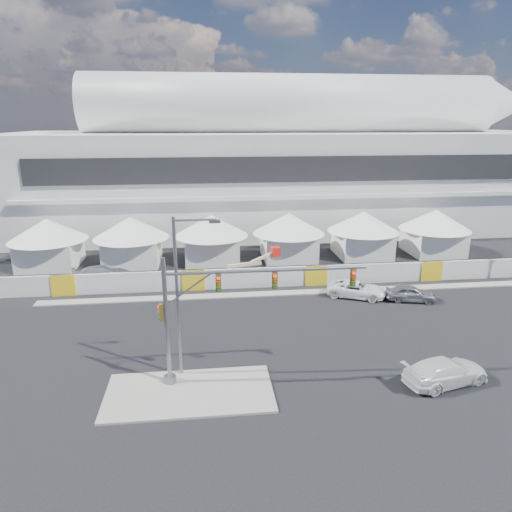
{
  "coord_description": "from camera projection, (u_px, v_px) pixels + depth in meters",
  "views": [
    {
      "loc": [
        -4.77,
        -27.15,
        15.82
      ],
      "look_at": [
        -0.47,
        10.0,
        4.58
      ],
      "focal_mm": 32.0,
      "sensor_mm": 36.0,
      "label": 1
    }
  ],
  "objects": [
    {
      "name": "traffic_mast",
      "position": [
        210.0,
        312.0,
        27.34
      ],
      "size": [
        12.51,
        0.79,
        8.08
      ],
      "color": "gray",
      "rests_on": "median_island"
    },
    {
      "name": "boom_lift",
      "position": [
        240.0,
        275.0,
        45.62
      ],
      "size": [
        6.76,
        2.28,
        3.34
      ],
      "rotation": [
        0.0,
        0.0,
        0.26
      ],
      "color": "red",
      "rests_on": "ground"
    },
    {
      "name": "far_curb",
      "position": [
        459.0,
        286.0,
        44.98
      ],
      "size": [
        80.0,
        1.2,
        0.12
      ],
      "primitive_type": "cube",
      "color": "gray",
      "rests_on": "ground"
    },
    {
      "name": "sedan_silver",
      "position": [
        410.0,
        293.0,
        41.2
      ],
      "size": [
        2.74,
        4.66,
        1.49
      ],
      "primitive_type": "imported",
      "rotation": [
        0.0,
        0.0,
        1.33
      ],
      "color": "#9A9A9F",
      "rests_on": "ground"
    },
    {
      "name": "lot_car_c",
      "position": [
        102.0,
        274.0,
        46.07
      ],
      "size": [
        3.79,
        6.04,
        1.63
      ],
      "primitive_type": "imported",
      "rotation": [
        0.0,
        0.0,
        1.86
      ],
      "color": "#B0B1B5",
      "rests_on": "ground"
    },
    {
      "name": "stadium",
      "position": [
        292.0,
        163.0,
        68.63
      ],
      "size": [
        80.0,
        24.8,
        21.98
      ],
      "color": "silver",
      "rests_on": "ground"
    },
    {
      "name": "median_island",
      "position": [
        190.0,
        393.0,
        27.37
      ],
      "size": [
        10.0,
        5.0,
        0.15
      ],
      "primitive_type": "cube",
      "color": "gray",
      "rests_on": "ground"
    },
    {
      "name": "pickup_near",
      "position": [
        446.0,
        371.0,
        28.29
      ],
      "size": [
        3.48,
        5.92,
        1.61
      ],
      "primitive_type": "imported",
      "rotation": [
        0.0,
        0.0,
        1.81
      ],
      "color": "silver",
      "rests_on": "ground"
    },
    {
      "name": "pickup_curb",
      "position": [
        356.0,
        289.0,
        42.16
      ],
      "size": [
        4.38,
        5.86,
        1.48
      ],
      "primitive_type": "imported",
      "rotation": [
        0.0,
        0.0,
        1.16
      ],
      "color": "white",
      "rests_on": "ground"
    },
    {
      "name": "ground",
      "position": [
        280.0,
        363.0,
        30.9
      ],
      "size": [
        160.0,
        160.0,
        0.0
      ],
      "primitive_type": "plane",
      "color": "black",
      "rests_on": "ground"
    },
    {
      "name": "hoarding_fence",
      "position": [
        316.0,
        275.0,
        45.07
      ],
      "size": [
        70.0,
        0.25,
        2.0
      ],
      "primitive_type": "cube",
      "color": "silver",
      "rests_on": "ground"
    },
    {
      "name": "tent_row",
      "position": [
        250.0,
        233.0,
        52.88
      ],
      "size": [
        53.4,
        8.4,
        5.4
      ],
      "color": "white",
      "rests_on": "ground"
    },
    {
      "name": "streetlight_median",
      "position": [
        181.0,
        287.0,
        27.71
      ],
      "size": [
        2.84,
        0.28,
        10.25
      ],
      "color": "gray",
      "rests_on": "median_island"
    }
  ]
}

